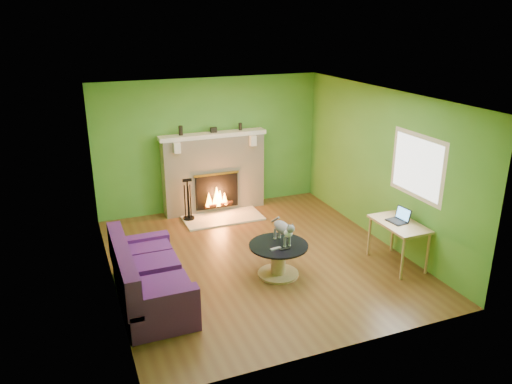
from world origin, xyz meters
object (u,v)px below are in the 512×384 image
at_px(coffee_table, 278,257).
at_px(desk, 399,228).
at_px(sofa, 147,279).
at_px(cat, 282,230).

height_order(coffee_table, desk, desk).
distance_m(sofa, coffee_table, 1.95).
bearing_deg(desk, sofa, 174.36).
relative_size(sofa, desk, 2.00).
distance_m(coffee_table, desk, 1.93).
xyz_separation_m(coffee_table, desk, (1.86, -0.37, 0.33)).
relative_size(sofa, coffee_table, 2.14).
bearing_deg(coffee_table, cat, 32.01).
bearing_deg(cat, desk, -16.70).
bearing_deg(cat, sofa, 177.93).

